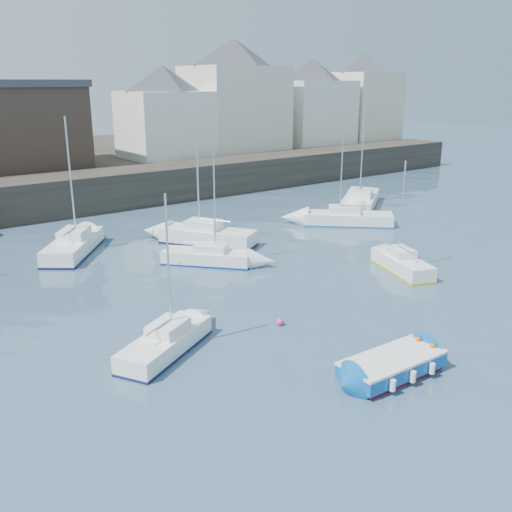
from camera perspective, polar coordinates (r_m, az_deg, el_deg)
water at (r=22.83m, az=18.94°, el=-10.72°), size 220.00×220.00×0.00m
quay_wall at (r=49.67m, az=-16.42°, el=6.23°), size 90.00×5.00×3.00m
land_strip at (r=66.62m, az=-22.17°, el=8.21°), size 90.00×32.00×2.80m
bldg_east_a at (r=64.60m, az=-2.13°, el=15.80°), size 13.36×13.36×11.80m
bldg_east_b at (r=71.18m, az=5.63°, el=15.10°), size 11.88×11.88×9.95m
bldg_east_c at (r=77.56m, az=10.71°, el=15.43°), size 11.14×11.14×10.95m
bldg_east_d at (r=59.47m, az=-9.13°, el=14.10°), size 11.14×11.14×8.95m
blue_dinghy at (r=21.61m, az=13.46°, el=-10.56°), size 4.16×2.21×0.78m
sailboat_a at (r=22.98m, az=-9.01°, el=-8.52°), size 5.00×3.70×6.31m
sailboat_b at (r=33.51m, az=-4.86°, el=-0.06°), size 4.70×5.03×6.72m
sailboat_c at (r=33.08m, az=14.38°, el=-0.72°), size 3.07×4.91×6.16m
sailboat_d at (r=43.08m, az=9.15°, el=3.77°), size 6.17×6.00×8.32m
sailboat_f at (r=37.51m, az=-4.88°, el=2.04°), size 5.04×6.44×8.22m
sailboat_g at (r=49.41m, az=10.40°, el=5.49°), size 7.85×6.70×9.98m
sailboat_h at (r=37.12m, az=-17.77°, el=1.05°), size 5.62×6.35×8.31m
buoy_near at (r=25.30m, az=2.42°, el=-6.92°), size 0.34×0.34×0.34m
buoy_mid at (r=35.39m, az=15.72°, el=-0.46°), size 0.41×0.41×0.41m
buoy_far at (r=33.49m, az=-7.56°, el=-0.94°), size 0.41×0.41×0.41m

